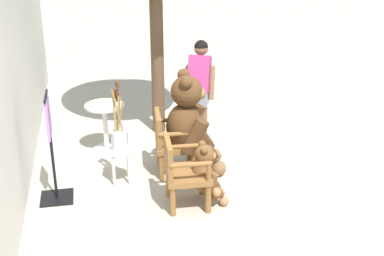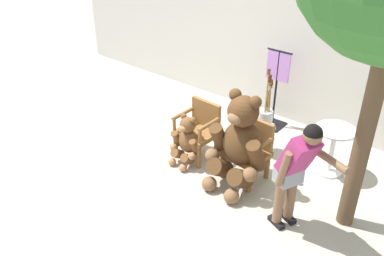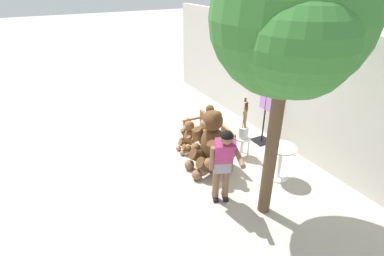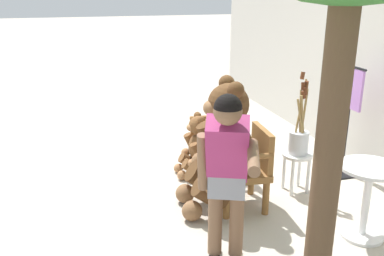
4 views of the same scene
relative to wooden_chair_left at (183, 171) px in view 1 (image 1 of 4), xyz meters
name	(u,v)px [view 1 (image 1 of 4)]	position (x,y,z in m)	size (l,w,h in m)	color
ground_plane	(211,184)	(0.44, -0.45, -0.46)	(60.00, 60.00, 0.00)	#B2A899
back_wall	(6,94)	(0.44, 1.95, 0.94)	(10.00, 0.16, 2.80)	beige
wooden_chair_left	(183,171)	(0.00, 0.00, 0.00)	(0.58, 0.54, 0.86)	brown
wooden_chair_right	(171,141)	(0.89, 0.00, 0.00)	(0.60, 0.56, 0.86)	brown
teddy_bear_large	(190,124)	(0.88, -0.26, 0.23)	(0.84, 0.82, 1.40)	#4C3019
teddy_bear_small	(206,174)	(0.00, -0.28, -0.07)	(0.48, 0.46, 0.79)	brown
person_visitor	(199,84)	(1.84, -0.58, 0.45)	(0.84, 0.48, 1.54)	black
white_stool	(121,157)	(0.74, 0.69, -0.11)	(0.34, 0.34, 0.46)	white
brush_bucket	(119,136)	(0.74, 0.69, 0.20)	(0.22, 0.22, 0.93)	silver
round_side_table	(105,122)	(1.76, 0.84, -0.01)	(0.56, 0.56, 0.72)	white
clothing_display_stand	(51,146)	(0.44, 1.51, 0.26)	(0.44, 0.40, 1.36)	black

